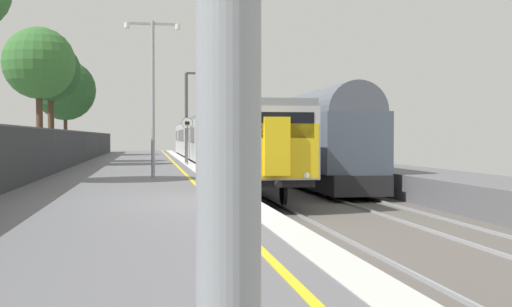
{
  "coord_description": "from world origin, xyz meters",
  "views": [
    {
      "loc": [
        -1.77,
        -14.43,
        1.45
      ],
      "look_at": [
        1.53,
        5.11,
        0.94
      ],
      "focal_mm": 44.85,
      "sensor_mm": 36.0,
      "label": 1
    }
  ],
  "objects_px": {
    "freight_train_adjacent_track": "(261,137)",
    "signal_gantry": "(191,106)",
    "speed_limit_sign": "(187,134)",
    "platform_lamp_mid": "(153,85)",
    "background_tree_centre": "(64,91)",
    "background_tree_back": "(52,74)",
    "commuter_train_at_platform": "(212,140)",
    "background_tree_left": "(38,66)"
  },
  "relations": [
    {
      "from": "commuter_train_at_platform",
      "to": "freight_train_adjacent_track",
      "type": "height_order",
      "value": "freight_train_adjacent_track"
    },
    {
      "from": "signal_gantry",
      "to": "speed_limit_sign",
      "type": "xyz_separation_m",
      "value": [
        -0.37,
        -2.49,
        -1.6
      ]
    },
    {
      "from": "freight_train_adjacent_track",
      "to": "commuter_train_at_platform",
      "type": "bearing_deg",
      "value": -125.13
    },
    {
      "from": "signal_gantry",
      "to": "background_tree_back",
      "type": "bearing_deg",
      "value": 165.96
    },
    {
      "from": "signal_gantry",
      "to": "freight_train_adjacent_track",
      "type": "bearing_deg",
      "value": 56.86
    },
    {
      "from": "freight_train_adjacent_track",
      "to": "speed_limit_sign",
      "type": "xyz_separation_m",
      "value": [
        -5.85,
        -10.89,
        0.1
      ]
    },
    {
      "from": "commuter_train_at_platform",
      "to": "background_tree_back",
      "type": "bearing_deg",
      "value": -175.45
    },
    {
      "from": "freight_train_adjacent_track",
      "to": "signal_gantry",
      "type": "relative_size",
      "value": 8.63
    },
    {
      "from": "signal_gantry",
      "to": "background_tree_centre",
      "type": "bearing_deg",
      "value": 119.44
    },
    {
      "from": "speed_limit_sign",
      "to": "background_tree_back",
      "type": "height_order",
      "value": "background_tree_back"
    },
    {
      "from": "signal_gantry",
      "to": "platform_lamp_mid",
      "type": "height_order",
      "value": "platform_lamp_mid"
    },
    {
      "from": "commuter_train_at_platform",
      "to": "background_tree_back",
      "type": "xyz_separation_m",
      "value": [
        -9.33,
        -0.74,
        3.81
      ]
    },
    {
      "from": "platform_lamp_mid",
      "to": "background_tree_left",
      "type": "distance_m",
      "value": 11.87
    },
    {
      "from": "signal_gantry",
      "to": "platform_lamp_mid",
      "type": "xyz_separation_m",
      "value": [
        -2.22,
        -12.89,
        0.13
      ]
    },
    {
      "from": "speed_limit_sign",
      "to": "platform_lamp_mid",
      "type": "xyz_separation_m",
      "value": [
        -1.86,
        -10.41,
        1.73
      ]
    },
    {
      "from": "commuter_train_at_platform",
      "to": "background_tree_back",
      "type": "height_order",
      "value": "background_tree_back"
    },
    {
      "from": "commuter_train_at_platform",
      "to": "background_tree_left",
      "type": "xyz_separation_m",
      "value": [
        -9.36,
        -5.3,
        3.77
      ]
    },
    {
      "from": "signal_gantry",
      "to": "platform_lamp_mid",
      "type": "distance_m",
      "value": 13.09
    },
    {
      "from": "platform_lamp_mid",
      "to": "background_tree_back",
      "type": "xyz_separation_m",
      "value": [
        -5.63,
        14.86,
        1.76
      ]
    },
    {
      "from": "background_tree_back",
      "to": "background_tree_centre",
      "type": "bearing_deg",
      "value": 94.23
    },
    {
      "from": "freight_train_adjacent_track",
      "to": "speed_limit_sign",
      "type": "distance_m",
      "value": 12.36
    },
    {
      "from": "platform_lamp_mid",
      "to": "background_tree_left",
      "type": "xyz_separation_m",
      "value": [
        -5.66,
        10.3,
        1.72
      ]
    },
    {
      "from": "commuter_train_at_platform",
      "to": "signal_gantry",
      "type": "height_order",
      "value": "signal_gantry"
    },
    {
      "from": "platform_lamp_mid",
      "to": "background_tree_left",
      "type": "relative_size",
      "value": 0.81
    },
    {
      "from": "speed_limit_sign",
      "to": "platform_lamp_mid",
      "type": "bearing_deg",
      "value": -100.11
    },
    {
      "from": "background_tree_left",
      "to": "commuter_train_at_platform",
      "type": "bearing_deg",
      "value": 29.55
    },
    {
      "from": "background_tree_centre",
      "to": "background_tree_back",
      "type": "height_order",
      "value": "background_tree_centre"
    },
    {
      "from": "platform_lamp_mid",
      "to": "signal_gantry",
      "type": "bearing_deg",
      "value": 80.21
    },
    {
      "from": "platform_lamp_mid",
      "to": "background_tree_back",
      "type": "bearing_deg",
      "value": 110.75
    },
    {
      "from": "background_tree_centre",
      "to": "speed_limit_sign",
      "type": "bearing_deg",
      "value": -64.96
    },
    {
      "from": "commuter_train_at_platform",
      "to": "background_tree_back",
      "type": "distance_m",
      "value": 10.11
    },
    {
      "from": "freight_train_adjacent_track",
      "to": "background_tree_centre",
      "type": "bearing_deg",
      "value": 153.0
    },
    {
      "from": "signal_gantry",
      "to": "speed_limit_sign",
      "type": "relative_size",
      "value": 2.06
    },
    {
      "from": "freight_train_adjacent_track",
      "to": "background_tree_centre",
      "type": "distance_m",
      "value": 16.49
    },
    {
      "from": "platform_lamp_mid",
      "to": "background_tree_centre",
      "type": "bearing_deg",
      "value": 103.08
    },
    {
      "from": "platform_lamp_mid",
      "to": "background_tree_left",
      "type": "height_order",
      "value": "background_tree_left"
    },
    {
      "from": "platform_lamp_mid",
      "to": "background_tree_back",
      "type": "height_order",
      "value": "background_tree_back"
    },
    {
      "from": "speed_limit_sign",
      "to": "background_tree_centre",
      "type": "xyz_separation_m",
      "value": [
        -8.5,
        18.2,
        3.45
      ]
    },
    {
      "from": "speed_limit_sign",
      "to": "background_tree_left",
      "type": "height_order",
      "value": "background_tree_left"
    },
    {
      "from": "freight_train_adjacent_track",
      "to": "platform_lamp_mid",
      "type": "relative_size",
      "value": 7.85
    },
    {
      "from": "freight_train_adjacent_track",
      "to": "background_tree_back",
      "type": "bearing_deg",
      "value": -154.24
    },
    {
      "from": "platform_lamp_mid",
      "to": "background_tree_centre",
      "type": "distance_m",
      "value": 29.42
    }
  ]
}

